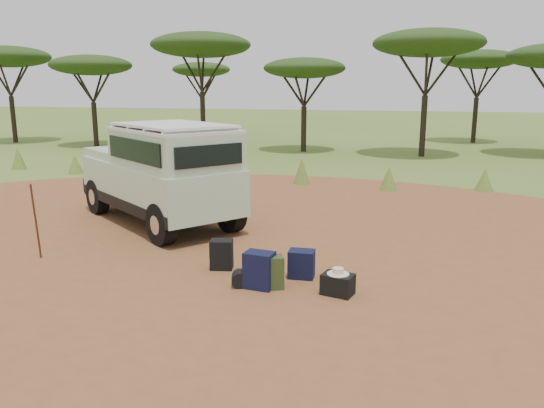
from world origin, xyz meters
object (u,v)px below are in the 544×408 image
(safari_vehicle, at_px, (161,175))
(backpack_navy, at_px, (259,270))
(walking_staff, at_px, (36,222))
(backpack_black, at_px, (222,255))
(hard_case, at_px, (338,284))
(duffel_navy, at_px, (301,264))
(backpack_olive, at_px, (271,272))

(safari_vehicle, height_order, backpack_navy, safari_vehicle)
(walking_staff, bearing_deg, backpack_black, -23.41)
(safari_vehicle, xyz_separation_m, hard_case, (4.89, -3.46, -1.03))
(duffel_navy, distance_m, hard_case, 0.96)
(walking_staff, xyz_separation_m, backpack_black, (3.58, 0.53, -0.50))
(safari_vehicle, height_order, duffel_navy, safari_vehicle)
(backpack_olive, xyz_separation_m, duffel_navy, (0.38, 0.63, -0.03))
(backpack_black, xyz_separation_m, backpack_navy, (0.95, -0.72, 0.04))
(backpack_olive, bearing_deg, walking_staff, 153.49)
(safari_vehicle, relative_size, backpack_black, 9.49)
(backpack_black, bearing_deg, walking_staff, 175.44)
(backpack_navy, distance_m, backpack_olive, 0.20)
(safari_vehicle, relative_size, duffel_navy, 10.48)
(walking_staff, bearing_deg, backpack_olive, -33.64)
(safari_vehicle, height_order, backpack_black, safari_vehicle)
(walking_staff, xyz_separation_m, hard_case, (5.84, -0.13, -0.61))
(walking_staff, height_order, duffel_navy, walking_staff)
(backpack_black, height_order, hard_case, backpack_black)
(backpack_black, distance_m, duffel_navy, 1.52)
(hard_case, bearing_deg, duffel_navy, 153.51)
(backpack_olive, height_order, hard_case, backpack_olive)
(duffel_navy, bearing_deg, backpack_navy, -134.11)
(duffel_navy, bearing_deg, backpack_olive, -124.87)
(walking_staff, xyz_separation_m, backpack_olive, (4.72, -0.15, -0.50))
(backpack_olive, bearing_deg, safari_vehicle, 112.61)
(safari_vehicle, xyz_separation_m, backpack_black, (2.63, -2.80, -0.92))
(backpack_black, distance_m, backpack_olive, 1.33)
(walking_staff, bearing_deg, backpack_navy, -34.26)
(safari_vehicle, xyz_separation_m, backpack_olive, (3.77, -3.48, -0.92))
(walking_staff, bearing_deg, safari_vehicle, 42.26)
(hard_case, bearing_deg, backpack_black, 176.80)
(walking_staff, relative_size, backpack_olive, 2.85)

